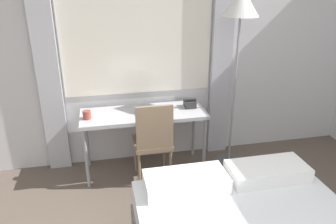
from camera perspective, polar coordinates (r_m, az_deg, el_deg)
The scene contains 7 objects.
wall_back_with_window at distance 3.78m, azimuth -0.68°, elevation 11.14°, with size 5.72×0.13×2.70m.
desk at distance 3.62m, azimuth -4.25°, elevation -0.94°, with size 1.37×0.52×0.72m.
desk_chair at distance 3.48m, azimuth -2.61°, elevation -4.63°, with size 0.40×0.40×0.93m.
standing_lamp at distance 3.55m, azimuth 12.46°, elevation 15.84°, with size 0.37×0.37×2.01m.
telephone at distance 3.72m, azimuth 3.82°, elevation 1.51°, with size 0.14×0.14×0.10m.
book at distance 3.58m, azimuth -3.66°, elevation 0.12°, with size 0.24×0.16×0.02m.
mug at distance 3.51m, azimuth -13.95°, elevation -0.49°, with size 0.08×0.08×0.09m.
Camera 1 is at (-0.78, -0.64, 2.10)m, focal length 35.00 mm.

